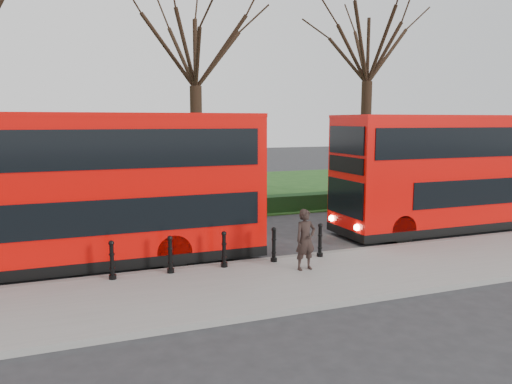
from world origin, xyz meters
name	(u,v)px	position (x,y,z in m)	size (l,w,h in m)	color
ground	(216,259)	(0.00, 0.00, 0.00)	(120.00, 120.00, 0.00)	#28282B
pavement	(249,286)	(0.00, -3.00, 0.07)	(60.00, 4.00, 0.15)	gray
kerb	(226,265)	(0.00, -1.00, 0.07)	(60.00, 0.25, 0.16)	slate
grass_verge	(144,194)	(0.00, 15.00, 0.03)	(60.00, 18.00, 0.06)	#1B4517
hedge	(172,211)	(0.00, 6.80, 0.40)	(60.00, 0.90, 0.80)	black
yellow_line_outer	(223,265)	(0.00, -0.70, 0.01)	(60.00, 0.10, 0.01)	yellow
yellow_line_inner	(221,263)	(0.00, -0.50, 0.01)	(60.00, 0.10, 0.01)	yellow
tree_mid	(195,46)	(2.00, 10.00, 7.99)	(7.04, 7.04, 11.00)	black
tree_right	(368,43)	(12.00, 10.00, 8.66)	(7.62, 7.62, 11.91)	black
bollard_row	(224,250)	(-0.15, -1.35, 0.65)	(6.38, 0.15, 1.00)	black
bus_lead	(69,192)	(-4.24, 0.61, 2.29)	(11.43, 2.62, 4.55)	red
bus_rear	(469,173)	(10.74, 0.69, 2.28)	(11.39, 2.61, 4.53)	red
pedestrian	(305,240)	(1.92, -2.42, 1.02)	(0.63, 0.41, 1.73)	black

